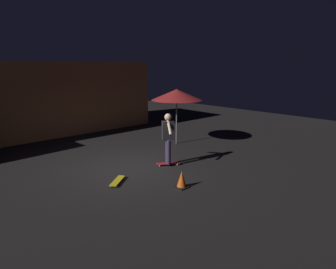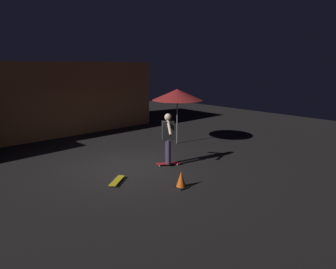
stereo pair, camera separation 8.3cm
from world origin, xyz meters
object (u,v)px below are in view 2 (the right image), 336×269
(skateboard_ridden, at_px, (168,164))
(patio_umbrella, at_px, (177,95))
(skater, at_px, (168,135))
(traffic_cone, at_px, (181,180))
(skateboard_spare, at_px, (117,181))

(skateboard_ridden, bearing_deg, patio_umbrella, 40.19)
(skater, height_order, traffic_cone, skater)
(skateboard_ridden, height_order, skateboard_spare, same)
(skateboard_spare, bearing_deg, traffic_cone, -52.56)
(traffic_cone, bearing_deg, skater, 58.98)
(skateboard_ridden, bearing_deg, skater, 45.00)
(patio_umbrella, bearing_deg, skater, -139.81)
(skateboard_ridden, height_order, skater, skater)
(skateboard_ridden, xyz_separation_m, skater, (0.00, 0.00, 0.98))
(skateboard_ridden, height_order, traffic_cone, traffic_cone)
(skateboard_spare, height_order, skater, skater)
(patio_umbrella, bearing_deg, skateboard_ridden, -139.81)
(skateboard_spare, bearing_deg, skater, 3.67)
(skateboard_spare, bearing_deg, skateboard_ridden, 3.67)
(patio_umbrella, height_order, traffic_cone, patio_umbrella)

